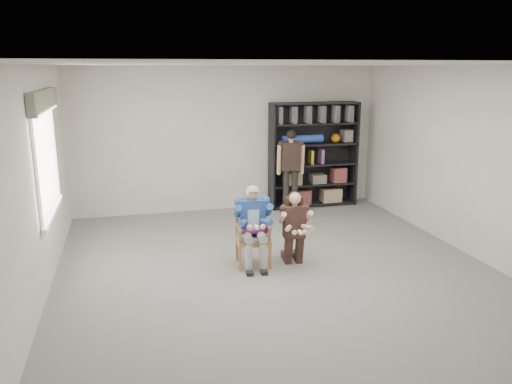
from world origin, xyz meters
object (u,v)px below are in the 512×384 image
object	(u,v)px
seated_man	(253,226)
standing_man	(291,172)
armchair	(253,235)
kneeling_woman	(295,228)
bookshelf	(314,155)

from	to	relation	value
seated_man	standing_man	distance (m)	2.79
armchair	standing_man	distance (m)	2.80
kneeling_woman	bookshelf	xyz separation A→B (m)	(1.39, 2.91, 0.51)
armchair	standing_man	bearing A→B (deg)	66.33
kneeling_woman	bookshelf	distance (m)	3.26
kneeling_woman	standing_man	distance (m)	2.68
kneeling_woman	standing_man	bearing A→B (deg)	78.56
armchair	bookshelf	bearing A→B (deg)	60.49
bookshelf	kneeling_woman	bearing A→B (deg)	-115.58
bookshelf	armchair	bearing A→B (deg)	-125.28
armchair	seated_man	size ratio (longest dim) A/B	0.77
armchair	seated_man	xyz separation A→B (m)	(0.00, 0.00, 0.14)
seated_man	standing_man	xyz separation A→B (m)	(1.37, 2.42, 0.22)
armchair	kneeling_woman	distance (m)	0.60
seated_man	bookshelf	size ratio (longest dim) A/B	0.56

